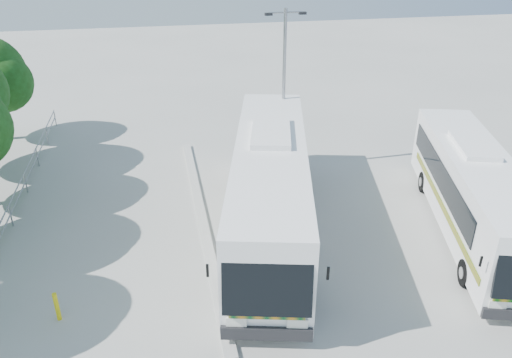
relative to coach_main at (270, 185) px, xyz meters
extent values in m
plane|color=#A9A9A3|center=(-0.33, -0.64, -2.02)|extent=(100.00, 100.00, 0.00)
cube|color=#B2B2AD|center=(-2.63, 1.36, -1.94)|extent=(0.40, 16.00, 0.15)
cylinder|color=gray|center=(-10.33, 3.36, -1.07)|extent=(0.06, 22.00, 0.06)
cylinder|color=gray|center=(-10.33, 3.36, -1.47)|extent=(0.06, 22.00, 0.06)
cylinder|color=gray|center=(-10.33, 13.36, -1.52)|extent=(0.06, 0.06, 1.00)
sphere|color=#17370F|center=(-12.27, 12.16, 1.45)|extent=(3.28, 3.28, 3.28)
cube|color=white|center=(0.01, 0.03, 0.01)|extent=(5.73, 13.27, 3.30)
cube|color=black|center=(-1.55, -6.31, 0.42)|extent=(2.54, 1.08, 2.10)
cube|color=black|center=(-1.17, 0.99, 0.42)|extent=(2.53, 10.11, 1.19)
cube|color=black|center=(1.50, 0.34, 0.42)|extent=(2.53, 10.11, 1.19)
cube|color=#0B4F1F|center=(-1.41, 0.05, -0.61)|extent=(2.72, 10.95, 0.30)
cylinder|color=black|center=(-2.19, -3.78, -1.48)|extent=(0.57, 1.13, 1.08)
cylinder|color=black|center=(0.19, -4.36, -1.48)|extent=(0.57, 1.13, 1.08)
cylinder|color=black|center=(-0.30, 3.90, -1.48)|extent=(0.57, 1.13, 1.08)
cylinder|color=black|center=(2.08, 3.32, -1.48)|extent=(0.57, 1.13, 1.08)
cube|color=white|center=(7.86, -1.60, -0.25)|extent=(5.55, 11.53, 2.88)
cube|color=black|center=(6.87, -0.71, 0.11)|extent=(2.68, 8.69, 1.04)
cube|color=black|center=(9.17, -1.41, 0.11)|extent=(2.68, 8.69, 1.04)
cube|color=#0C560C|center=(6.62, -1.53, -0.79)|extent=(2.88, 9.40, 0.26)
cylinder|color=black|center=(5.77, -4.82, -1.55)|extent=(0.55, 0.99, 0.94)
cylinder|color=black|center=(7.77, 1.78, -1.55)|extent=(0.55, 0.99, 0.94)
cylinder|color=black|center=(9.81, 1.16, -1.55)|extent=(0.55, 0.99, 0.94)
cylinder|color=gray|center=(1.94, 5.59, 1.91)|extent=(0.16, 0.16, 7.86)
cylinder|color=gray|center=(1.94, 5.59, 5.64)|extent=(1.57, 0.09, 0.08)
cube|color=black|center=(1.16, 5.58, 5.59)|extent=(0.35, 0.18, 0.12)
cube|color=black|center=(2.73, 5.60, 5.59)|extent=(0.35, 0.18, 0.12)
cylinder|color=#D9C30C|center=(-7.66, -3.82, -1.51)|extent=(0.15, 0.15, 1.01)
camera|label=1|loc=(-4.03, -16.86, 8.96)|focal=35.00mm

